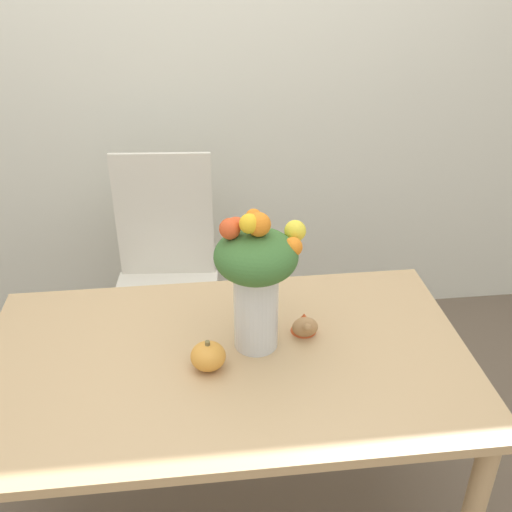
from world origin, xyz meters
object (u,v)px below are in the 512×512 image
at_px(turkey_figurine, 304,324).
at_px(dining_chair_near_window, 165,279).
at_px(flower_vase, 256,277).
at_px(pumpkin, 208,356).

bearing_deg(turkey_figurine, dining_chair_near_window, 122.62).
relative_size(turkey_figurine, dining_chair_near_window, 0.10).
distance_m(flower_vase, turkey_figurine, 0.25).
bearing_deg(dining_chair_near_window, turkey_figurine, -52.74).
relative_size(flower_vase, pumpkin, 4.40).
height_order(pumpkin, turkey_figurine, pumpkin).
height_order(flower_vase, turkey_figurine, flower_vase).
relative_size(flower_vase, dining_chair_near_window, 0.42).
bearing_deg(pumpkin, dining_chair_near_window, 100.26).
bearing_deg(flower_vase, turkey_figurine, 12.91).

